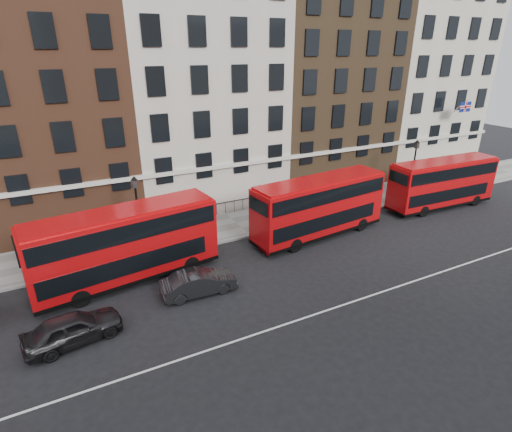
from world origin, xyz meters
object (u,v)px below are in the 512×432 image
bus_b (125,244)px  car_front (199,283)px  traffic_light (472,164)px  car_rear (73,328)px  bus_d (442,182)px  bus_c (319,206)px

bus_b → car_front: bus_b is taller
car_front → traffic_light: size_ratio=1.31×
car_rear → bus_d: bearing=-91.4°
bus_b → bus_c: size_ratio=1.02×
bus_b → bus_d: bearing=-7.8°
bus_c → car_rear: (-17.06, -4.42, -1.63)m
bus_b → traffic_light: bus_b is taller
bus_b → bus_c: bearing=-7.9°
car_front → bus_b: bearing=47.1°
bus_d → traffic_light: size_ratio=3.13×
bus_c → traffic_light: (19.88, 2.35, 0.06)m
bus_d → traffic_light: 7.41m
bus_d → car_rear: (-29.90, -4.43, -1.53)m
bus_b → bus_d: (26.52, 0.01, -0.15)m
bus_b → bus_c: 13.68m
bus_c → car_front: (-10.39, -3.24, -1.68)m
bus_c → bus_d: size_ratio=1.06×
bus_b → car_rear: bus_b is taller
bus_c → car_rear: size_ratio=2.43×
car_rear → traffic_light: size_ratio=1.36×
car_front → bus_d: bearing=-80.3°
car_rear → traffic_light: (36.93, 6.77, 1.69)m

